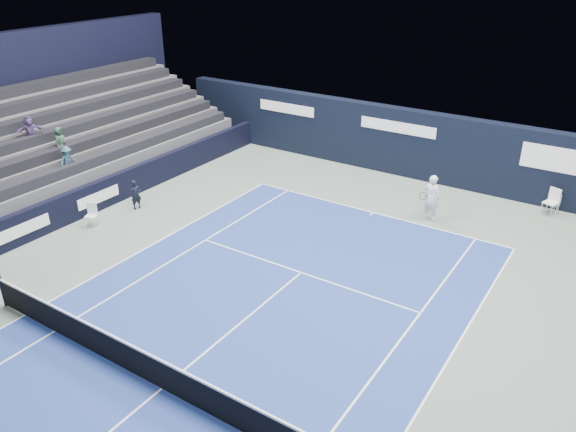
# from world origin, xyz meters

# --- Properties ---
(ground) EXTENTS (48.00, 48.00, 0.00)m
(ground) POSITION_xyz_m (0.00, 2.00, 0.00)
(ground) COLOR slate
(ground) RESTS_ON ground
(court_surface) EXTENTS (10.97, 23.77, 0.01)m
(court_surface) POSITION_xyz_m (0.00, 0.00, 0.00)
(court_surface) COLOR navy
(court_surface) RESTS_ON ground
(folding_chair_back_a) EXTENTS (0.47, 0.49, 0.82)m
(folding_chair_back_a) POSITION_xyz_m (6.06, 15.85, 0.55)
(folding_chair_back_a) COLOR silver
(folding_chair_back_a) RESTS_ON ground
(folding_chair_back_b) EXTENTS (0.61, 0.60, 1.08)m
(folding_chair_back_b) POSITION_xyz_m (5.95, 15.67, 0.62)
(folding_chair_back_b) COLOR silver
(folding_chair_back_b) RESTS_ON ground
(line_judge_chair) EXTENTS (0.52, 0.51, 0.90)m
(line_judge_chair) POSITION_xyz_m (-8.55, 4.99, 0.51)
(line_judge_chair) COLOR white
(line_judge_chair) RESTS_ON ground
(line_judge) EXTENTS (0.41, 0.51, 1.22)m
(line_judge) POSITION_xyz_m (-8.26, 6.99, 0.61)
(line_judge) COLOR black
(line_judge) RESTS_ON ground
(court_markings) EXTENTS (11.03, 23.83, 0.00)m
(court_markings) POSITION_xyz_m (0.00, 0.00, 0.01)
(court_markings) COLOR white
(court_markings) RESTS_ON court_surface
(tennis_net) EXTENTS (12.90, 0.10, 1.10)m
(tennis_net) POSITION_xyz_m (0.00, 0.00, 0.51)
(tennis_net) COLOR black
(tennis_net) RESTS_ON ground
(back_sponsor_wall) EXTENTS (26.00, 0.63, 3.10)m
(back_sponsor_wall) POSITION_xyz_m (0.01, 16.50, 1.55)
(back_sponsor_wall) COLOR black
(back_sponsor_wall) RESTS_ON ground
(side_barrier_left) EXTENTS (0.33, 22.00, 1.20)m
(side_barrier_left) POSITION_xyz_m (-9.50, 5.97, 0.60)
(side_barrier_left) COLOR black
(side_barrier_left) RESTS_ON ground
(spectator_stand) EXTENTS (6.00, 18.00, 6.40)m
(spectator_stand) POSITION_xyz_m (-13.27, 6.99, 1.95)
(spectator_stand) COLOR #48474A
(spectator_stand) RESTS_ON ground
(tennis_player) EXTENTS (0.75, 0.90, 1.85)m
(tennis_player) POSITION_xyz_m (2.08, 12.57, 0.92)
(tennis_player) COLOR white
(tennis_player) RESTS_ON ground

